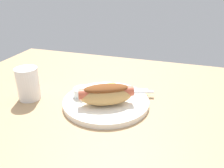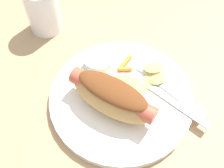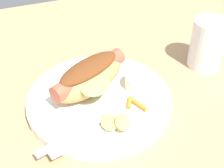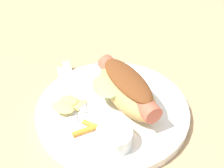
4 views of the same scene
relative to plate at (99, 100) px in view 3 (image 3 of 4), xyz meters
The scene contains 9 objects.
ground_plane 1.93cm from the plate, behind, with size 120.00×90.00×1.80cm, color tan.
plate is the anchor object (origin of this frame).
hot_dog 4.92cm from the plate, 116.83° to the left, with size 16.45×13.11×6.12cm.
sauce_ramekin 8.20cm from the plate, ahead, with size 5.40×5.40×2.65cm, color white.
fork 8.82cm from the plate, 128.63° to the right, with size 15.05×5.67×0.40cm.
knife 9.05cm from the plate, 114.48° to the right, with size 15.27×1.40×0.36cm, color silver.
chips_pile 7.45cm from the plate, 88.09° to the right, with size 5.65×6.73×1.63cm.
carrot_garnish 6.73cm from the plate, 38.65° to the right, with size 3.46×4.15×0.85cm.
drinking_cup 25.19cm from the plate, ahead, with size 6.90×6.90×10.34cm, color white.
Camera 3 is at (-11.87, -40.98, 40.54)cm, focal length 51.37 mm.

